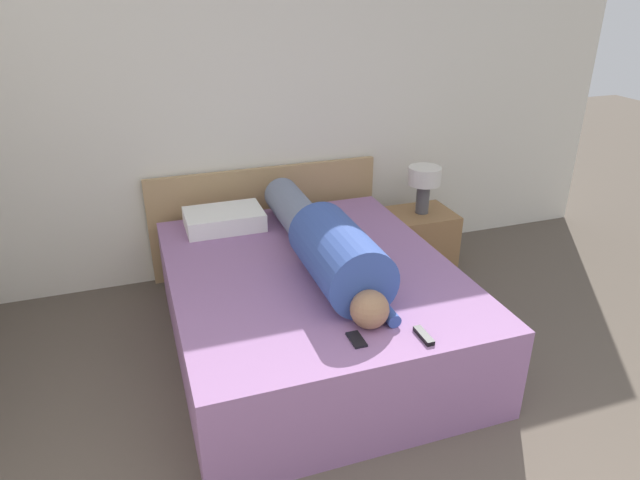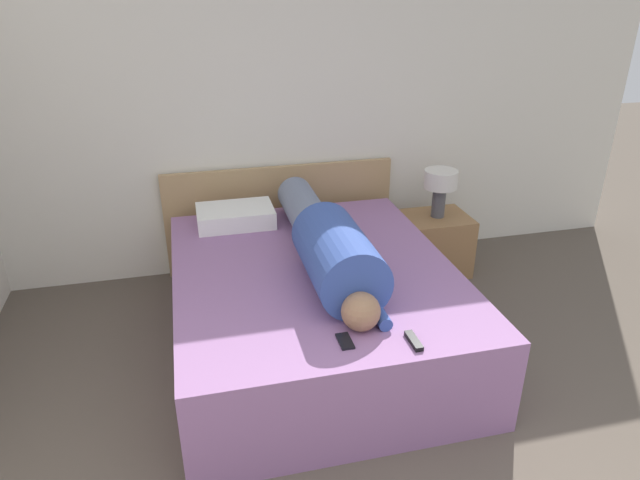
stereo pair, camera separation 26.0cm
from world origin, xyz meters
name	(u,v)px [view 2 (the right image)]	position (x,y,z in m)	size (l,w,h in m)	color
wall_back	(297,99)	(0.00, 3.32, 1.30)	(5.60, 0.06, 2.60)	silver
bed	(314,307)	(-0.16, 2.11, 0.27)	(1.65, 1.99, 0.55)	#936699
headboard	(281,217)	(-0.16, 3.25, 0.41)	(1.77, 0.04, 0.82)	tan
nightstand	(435,244)	(0.98, 2.86, 0.23)	(0.49, 0.42, 0.46)	olive
table_lamp	(440,184)	(0.98, 2.86, 0.72)	(0.25, 0.25, 0.36)	#4C4C51
person_lying	(328,244)	(-0.08, 2.08, 0.71)	(0.38, 1.72, 0.38)	#936B4C
pillow_near_headboard	(235,216)	(-0.54, 2.88, 0.61)	(0.53, 0.35, 0.12)	white
tv_remote	(414,341)	(0.13, 1.25, 0.56)	(0.04, 0.15, 0.02)	black
cell_phone	(345,341)	(-0.19, 1.34, 0.55)	(0.06, 0.13, 0.01)	black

